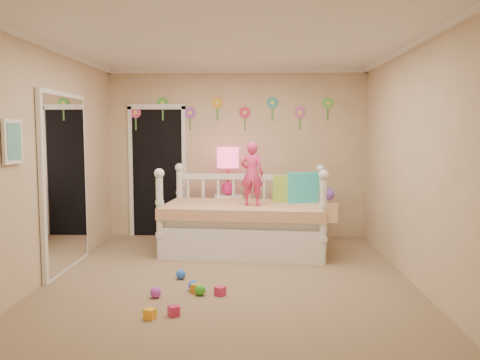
{
  "coord_description": "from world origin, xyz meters",
  "views": [
    {
      "loc": [
        0.29,
        -5.4,
        1.63
      ],
      "look_at": [
        0.1,
        0.6,
        1.05
      ],
      "focal_mm": 36.74,
      "sensor_mm": 36.0,
      "label": 1
    }
  ],
  "objects_px": {
    "daybed": "(245,209)",
    "table_lamp": "(228,163)",
    "child": "(252,174)",
    "nightstand": "(228,218)"
  },
  "relations": [
    {
      "from": "daybed",
      "to": "table_lamp",
      "type": "xyz_separation_m",
      "value": [
        -0.27,
        0.72,
        0.57
      ]
    },
    {
      "from": "daybed",
      "to": "table_lamp",
      "type": "bearing_deg",
      "value": 115.7
    },
    {
      "from": "daybed",
      "to": "nightstand",
      "type": "relative_size",
      "value": 3.17
    },
    {
      "from": "daybed",
      "to": "nightstand",
      "type": "height_order",
      "value": "daybed"
    },
    {
      "from": "child",
      "to": "nightstand",
      "type": "bearing_deg",
      "value": -55.28
    },
    {
      "from": "daybed",
      "to": "table_lamp",
      "type": "relative_size",
      "value": 3.06
    },
    {
      "from": "child",
      "to": "nightstand",
      "type": "xyz_separation_m",
      "value": [
        -0.37,
        0.86,
        -0.74
      ]
    },
    {
      "from": "nightstand",
      "to": "child",
      "type": "bearing_deg",
      "value": -75.14
    },
    {
      "from": "child",
      "to": "nightstand",
      "type": "relative_size",
      "value": 1.22
    },
    {
      "from": "daybed",
      "to": "nightstand",
      "type": "bearing_deg",
      "value": 115.7
    }
  ]
}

